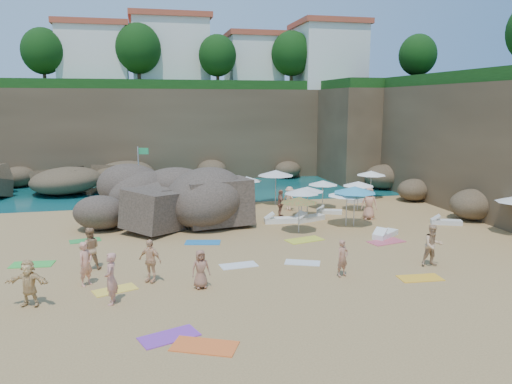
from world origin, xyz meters
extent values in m
plane|color=tan|center=(0.00, 0.00, 0.00)|extent=(120.00, 120.00, 0.00)
plane|color=#0C4751|center=(0.00, 30.00, 0.00)|extent=(120.00, 120.00, 0.00)
cube|color=brown|center=(2.00, 25.00, 4.00)|extent=(44.00, 8.00, 8.00)
cube|color=brown|center=(19.00, 8.00, 4.00)|extent=(8.00, 30.00, 8.00)
cube|color=brown|center=(17.00, 20.00, 4.00)|extent=(10.00, 12.00, 8.00)
cube|color=white|center=(-8.00, 26.00, 10.75)|extent=(6.00, 5.00, 5.50)
cube|color=#B2472D|center=(-8.00, 26.00, 13.75)|extent=(6.48, 5.40, 0.50)
cube|color=white|center=(-1.00, 27.00, 11.25)|extent=(7.00, 6.00, 6.50)
cube|color=#B2472D|center=(-1.00, 27.00, 14.75)|extent=(7.56, 6.48, 0.50)
cube|color=white|center=(7.00, 26.00, 10.50)|extent=(5.00, 5.00, 5.00)
cube|color=#B2472D|center=(7.00, 26.00, 13.25)|extent=(5.40, 5.40, 0.50)
cube|color=white|center=(14.00, 24.00, 11.00)|extent=(6.00, 6.00, 6.00)
cube|color=#B2472D|center=(14.00, 24.00, 14.25)|extent=(6.48, 6.48, 0.50)
sphere|color=#11380F|center=(-12.00, 24.00, 11.20)|extent=(3.60, 3.60, 3.60)
sphere|color=#11380F|center=(-4.00, 24.00, 11.60)|extent=(4.05, 4.05, 4.05)
sphere|color=#11380F|center=(3.00, 23.00, 11.04)|extent=(3.42, 3.42, 3.42)
sphere|color=#11380F|center=(10.00, 23.00, 11.36)|extent=(3.78, 3.78, 3.78)
sphere|color=#11380F|center=(19.00, 16.00, 10.80)|extent=(3.15, 3.15, 3.15)
cylinder|color=white|center=(-16.50, 30.00, 3.00)|extent=(0.10, 0.10, 6.00)
cylinder|color=white|center=(-15.00, 30.00, 3.00)|extent=(0.10, 0.10, 6.00)
cylinder|color=silver|center=(-4.29, 11.83, 1.93)|extent=(0.08, 0.08, 3.87)
cube|color=#2AA85D|center=(-3.92, 11.83, 3.55)|extent=(0.66, 0.21, 0.44)
cylinder|color=silver|center=(2.82, 9.34, 0.90)|extent=(0.05, 0.05, 1.81)
cone|color=silver|center=(2.82, 9.34, 1.76)|extent=(2.03, 2.03, 0.31)
cylinder|color=silver|center=(9.35, 5.85, 0.89)|extent=(0.05, 0.05, 1.79)
cone|color=white|center=(9.35, 5.85, 1.74)|extent=(2.01, 2.01, 0.31)
cylinder|color=silver|center=(4.74, 8.99, 1.10)|extent=(0.06, 0.06, 2.21)
cone|color=silver|center=(4.74, 8.99, 2.15)|extent=(2.48, 2.48, 0.38)
cylinder|color=silver|center=(12.01, 9.51, 0.94)|extent=(0.06, 0.06, 1.89)
cone|color=white|center=(12.01, 9.51, 1.84)|extent=(2.12, 2.12, 0.32)
cylinder|color=silver|center=(16.81, 7.47, 1.04)|extent=(0.06, 0.06, 2.07)
cone|color=silver|center=(16.81, 7.47, 2.02)|extent=(2.33, 2.33, 0.35)
cylinder|color=silver|center=(5.57, 4.72, 0.89)|extent=(0.05, 0.05, 1.77)
cone|color=silver|center=(5.57, 4.72, 1.73)|extent=(1.99, 1.99, 0.30)
cylinder|color=silver|center=(3.99, 1.45, 0.91)|extent=(0.05, 0.05, 1.82)
cone|color=#CE4024|center=(3.99, 1.45, 1.77)|extent=(2.04, 2.04, 0.31)
cylinder|color=silver|center=(7.38, 6.95, 0.87)|extent=(0.05, 0.05, 1.75)
cone|color=white|center=(7.38, 6.95, 1.71)|extent=(1.96, 1.96, 0.30)
cylinder|color=silver|center=(7.01, 2.18, 0.97)|extent=(0.06, 0.06, 1.94)
cone|color=white|center=(7.01, 2.18, 1.89)|extent=(2.17, 2.17, 0.33)
cylinder|color=silver|center=(4.90, 3.82, 0.92)|extent=(0.05, 0.05, 1.85)
cone|color=silver|center=(4.90, 3.82, 1.80)|extent=(2.07, 2.07, 0.32)
cylinder|color=silver|center=(7.43, 2.09, 1.07)|extent=(0.06, 0.06, 2.13)
cone|color=#3A9EC7|center=(7.43, 2.09, 2.08)|extent=(2.39, 2.39, 0.36)
cube|color=silver|center=(5.39, 3.82, 0.15)|extent=(2.02, 1.27, 0.30)
cube|color=silver|center=(10.67, 8.36, 0.14)|extent=(1.94, 1.18, 0.29)
cube|color=white|center=(3.64, 3.75, 0.15)|extent=(1.94, 0.79, 0.29)
cube|color=white|center=(7.25, 5.39, 0.12)|extent=(1.66, 1.05, 0.24)
cube|color=silver|center=(12.73, 1.25, 0.13)|extent=(1.76, 1.15, 0.26)
cube|color=white|center=(8.06, -0.47, 0.14)|extent=(1.80, 1.56, 0.28)
cube|color=orange|center=(-2.51, -10.09, 0.02)|extent=(2.06, 1.60, 0.03)
cube|color=green|center=(-8.80, -1.18, 0.02)|extent=(1.83, 1.05, 0.03)
cube|color=yellow|center=(-5.20, -5.03, 0.01)|extent=(1.72, 1.27, 0.03)
cube|color=silver|center=(-0.20, -3.29, 0.01)|extent=(1.64, 0.94, 0.03)
cube|color=purple|center=(-3.45, -9.26, 0.02)|extent=(1.91, 1.40, 0.03)
cube|color=#2379BC|center=(-1.26, 0.58, 0.02)|extent=(1.87, 1.22, 0.03)
cube|color=#CB4F61|center=(7.67, -1.34, 0.02)|extent=(1.98, 1.31, 0.03)
cube|color=yellow|center=(6.49, -6.42, 0.01)|extent=(1.73, 0.95, 0.03)
cube|color=green|center=(-6.99, 2.25, 0.01)|extent=(1.61, 1.03, 0.03)
cube|color=yellow|center=(3.80, -0.11, 0.02)|extent=(2.05, 1.37, 0.03)
cube|color=silver|center=(2.56, -3.54, 0.01)|extent=(1.68, 1.28, 0.03)
imported|color=tan|center=(-6.26, -4.26, 0.85)|extent=(0.72, 0.74, 1.71)
imported|color=tan|center=(-6.30, -2.37, 0.89)|extent=(0.93, 0.76, 1.78)
imported|color=#ECAF86|center=(5.06, 6.77, 0.78)|extent=(0.95, 1.06, 1.56)
imported|color=#A56B52|center=(3.99, 5.04, 0.85)|extent=(0.50, 1.03, 1.69)
imported|color=tan|center=(8.98, 3.44, 0.95)|extent=(1.05, 0.79, 1.91)
imported|color=tan|center=(-1.92, 4.97, 0.74)|extent=(1.43, 0.90, 1.49)
imported|color=tan|center=(-5.23, -6.30, 0.91)|extent=(0.49, 0.70, 1.82)
imported|color=#F0B888|center=(-3.89, -4.44, 0.20)|extent=(1.78, 1.92, 0.41)
imported|color=#9F684F|center=(-2.07, -5.54, 0.19)|extent=(0.95, 1.54, 0.38)
imported|color=#E2B877|center=(-7.94, -5.90, 0.21)|extent=(1.89, 1.97, 0.43)
imported|color=#AD7256|center=(3.58, -5.51, 0.17)|extent=(1.05, 1.55, 0.35)
imported|color=tan|center=(7.77, -5.18, 0.33)|extent=(0.98, 1.82, 0.67)
camera|label=1|loc=(-4.02, -23.26, 6.85)|focal=35.00mm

